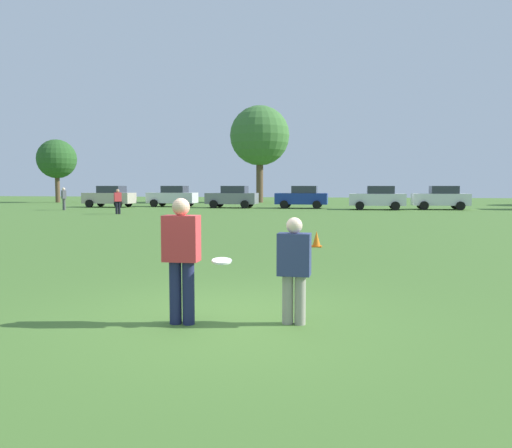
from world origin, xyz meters
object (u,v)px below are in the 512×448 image
Objects in this scene: player_thrower at (182,253)px; parked_car_near_left at (110,196)px; parked_car_near_right at (378,198)px; parked_car_center at (232,197)px; bystander_far_jogger at (118,200)px; frisbee at (222,261)px; bystander_sideline_watcher at (64,197)px; player_defender at (294,265)px; parked_car_mid_left at (173,196)px; parked_car_mid_right at (302,197)px; parked_car_far_right at (441,198)px; traffic_cone at (317,239)px.

player_thrower is 0.40× the size of parked_car_near_left.
parked_car_center is at bearing 174.26° from parked_car_near_right.
parked_car_near_right is 2.61× the size of bystander_far_jogger.
bystander_sideline_watcher is (-19.26, 28.57, 0.10)m from frisbee.
frisbee is at bearing -168.49° from player_defender.
bystander_far_jogger is at bearing -88.40° from parked_car_mid_left.
parked_car_near_left is 1.00× the size of parked_car_near_right.
frisbee is 27.52m from bystander_far_jogger.
player_defender is at bearing -54.56° from bystander_sideline_watcher.
bystander_far_jogger is at bearing -117.28° from parked_car_center.
parked_car_mid_right reaches higher than frisbee.
parked_car_mid_right is at bearing 93.01° from frisbee.
parked_car_mid_right is 15.30m from bystander_far_jogger.
parked_car_center is at bearing 3.19° from parked_car_near_left.
parked_car_far_right is at bearing 24.86° from bystander_far_jogger.
parked_car_near_left is 16.41m from parked_car_mid_right.
bystander_far_jogger reaches higher than frisbee.
parked_car_near_left is at bearing 79.20° from bystander_sideline_watcher.
player_thrower is 6.22× the size of frisbee.
parked_car_near_right is at bearing -168.57° from parked_car_far_right.
parked_car_center is at bearing 103.94° from player_defender.
traffic_cone is at bearing -84.29° from parked_car_mid_right.
frisbee reaches higher than traffic_cone.
traffic_cone is at bearing -52.94° from parked_car_near_left.
frisbee is at bearing -62.01° from bystander_far_jogger.
player_defender is at bearing -68.34° from parked_car_mid_left.
parked_car_near_left is 27.12m from parked_car_far_right.
frisbee is 0.06× the size of parked_car_near_left.
bystander_far_jogger is at bearing 131.56° from traffic_cone.
bystander_far_jogger is (-17.00, -9.13, -0.01)m from parked_car_near_right.
traffic_cone is (-0.18, 8.67, -0.57)m from player_defender.
frisbee is 34.90m from parked_car_mid_right.
parked_car_far_right is at bearing 75.51° from frisbee.
player_defender reaches higher than frisbee.
player_thrower is 33.81m from parked_car_near_right.
parked_car_near_left is (-18.22, 34.01, 0.06)m from frisbee.
player_thrower is at bearing -63.07° from bystander_far_jogger.
player_defender is at bearing -103.08° from parked_car_far_right.
traffic_cone is 0.30× the size of bystander_far_jogger.
parked_car_mid_left is at bearing 167.03° from parked_car_center.
parked_car_near_right is at bearing -13.52° from parked_car_mid_right.
player_thrower is at bearing -98.31° from traffic_cone.
parked_car_mid_right is 2.61× the size of bystander_far_jogger.
traffic_cone is 0.11× the size of parked_car_near_left.
parked_car_mid_right is at bearing 94.58° from player_defender.
traffic_cone is at bearing -107.65° from parked_car_far_right.
parked_car_mid_right is (11.41, -1.05, 0.00)m from parked_car_mid_left.
bystander_far_jogger is (6.35, -4.27, -0.05)m from bystander_sideline_watcher.
bystander_far_jogger is at bearing 117.99° from frisbee.
traffic_cone is 0.11× the size of parked_car_mid_left.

